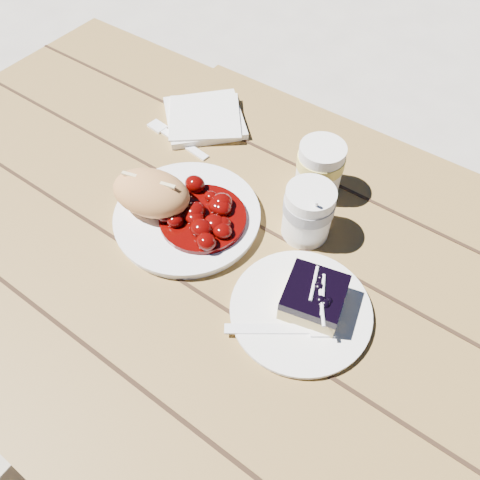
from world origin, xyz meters
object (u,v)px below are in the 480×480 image
Objects in this scene: second_cup at (319,169)px; dessert_plate at (300,310)px; coffee_cup at (308,213)px; blueberry_cake at (314,297)px; main_plate at (187,217)px; bread_roll at (151,193)px; picnic_table at (365,391)px.

dessert_plate is at bearing -65.25° from second_cup.
coffee_cup is 1.00× the size of second_cup.
dessert_plate is 2.07× the size of second_cup.
dessert_plate is 0.16m from coffee_cup.
second_cup is at bearing 114.75° from dessert_plate.
blueberry_cake reaches higher than dessert_plate.
main_plate is 0.20m from coffee_cup.
second_cup is (0.14, 0.19, 0.04)m from main_plate.
blueberry_cake is (0.01, 0.01, 0.03)m from dessert_plate.
bread_roll is 0.26m from coffee_cup.
coffee_cup is (-0.07, 0.13, 0.04)m from dessert_plate.
coffee_cup and second_cup have the same top height.
dessert_plate reaches higher than picnic_table.
coffee_cup reaches higher than blueberry_cake.
blueberry_cake is 0.24m from second_cup.
bread_roll is 1.36× the size of second_cup.
main_plate is at bearing 19.98° from bread_roll.
picnic_table is 0.23m from blueberry_cake.
bread_roll is at bearing -160.02° from main_plate.
second_cup reaches higher than main_plate.
coffee_cup is 0.10m from second_cup.
coffee_cup is (0.17, 0.09, 0.04)m from main_plate.
blueberry_cake is at bearing -5.56° from main_plate.
bread_roll is 0.31m from dessert_plate.
bread_roll is at bearing -132.87° from second_cup.
bread_roll is 0.31m from blueberry_cake.
blueberry_cake is at bearing 56.31° from dessert_plate.
main_plate is at bearing -151.75° from coffee_cup.
blueberry_cake is 1.02× the size of second_cup.
second_cup is (0.20, 0.21, -0.00)m from bread_roll.
picnic_table is at bearing -29.03° from coffee_cup.
main_plate is 0.25m from dessert_plate.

